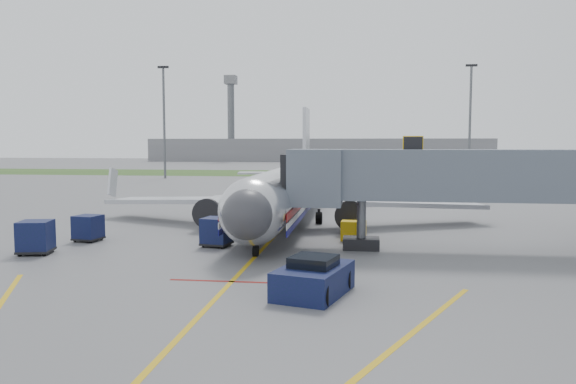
# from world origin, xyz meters

# --- Properties ---
(ground) EXTENTS (400.00, 400.00, 0.00)m
(ground) POSITION_xyz_m (0.00, 0.00, 0.00)
(ground) COLOR #565659
(ground) RESTS_ON ground
(grass_strip) EXTENTS (300.00, 25.00, 0.01)m
(grass_strip) POSITION_xyz_m (0.00, 90.00, 0.01)
(grass_strip) COLOR #2D4C1E
(grass_strip) RESTS_ON ground
(apron_markings) EXTENTS (21.52, 50.00, 0.01)m
(apron_markings) POSITION_xyz_m (0.00, -7.40, 0.00)
(apron_markings) COLOR gold
(apron_markings) RESTS_ON ground
(airliner) EXTENTS (32.10, 35.67, 10.25)m
(airliner) POSITION_xyz_m (0.00, 15.25, 2.65)
(airliner) COLOR silver
(airliner) RESTS_ON ground
(jet_bridge) EXTENTS (25.30, 4.00, 6.90)m
(jet_bridge) POSITION_xyz_m (12.86, 5.00, 4.47)
(jet_bridge) COLOR slate
(jet_bridge) RESTS_ON ground
(light_mast_left) EXTENTS (2.00, 0.44, 20.40)m
(light_mast_left) POSITION_xyz_m (-30.00, 70.00, 10.78)
(light_mast_left) COLOR #595B60
(light_mast_left) RESTS_ON ground
(light_mast_right) EXTENTS (2.00, 0.44, 20.40)m
(light_mast_right) POSITION_xyz_m (25.00, 75.00, 10.78)
(light_mast_right) COLOR #595B60
(light_mast_right) RESTS_ON ground
(distant_terminal) EXTENTS (120.00, 14.00, 8.00)m
(distant_terminal) POSITION_xyz_m (-10.00, 170.00, 4.00)
(distant_terminal) COLOR slate
(distant_terminal) RESTS_ON ground
(control_tower) EXTENTS (4.00, 4.00, 30.00)m
(control_tower) POSITION_xyz_m (-40.00, 165.00, 17.33)
(control_tower) COLOR #595B60
(control_tower) RESTS_ON ground
(pushback_tug) EXTENTS (3.47, 4.55, 1.68)m
(pushback_tug) POSITION_xyz_m (4.00, -5.72, 0.70)
(pushback_tug) COLOR #0B1833
(pushback_tug) RESTS_ON ground
(baggage_cart_a) EXTENTS (2.15, 2.15, 1.95)m
(baggage_cart_a) POSITION_xyz_m (-12.90, 0.96, 0.99)
(baggage_cart_a) COLOR #0B1833
(baggage_cart_a) RESTS_ON ground
(baggage_cart_b) EXTENTS (1.82, 1.82, 1.72)m
(baggage_cart_b) POSITION_xyz_m (-11.94, 5.43, 0.88)
(baggage_cart_b) COLOR #0B1833
(baggage_cart_b) RESTS_ON ground
(baggage_cart_c) EXTENTS (1.93, 1.93, 1.81)m
(baggage_cart_c) POSITION_xyz_m (-3.02, 4.72, 0.92)
(baggage_cart_c) COLOR #0B1833
(baggage_cart_c) RESTS_ON ground
(belt_loader) EXTENTS (2.22, 5.04, 2.39)m
(belt_loader) POSITION_xyz_m (-2.51, 15.63, 0.59)
(belt_loader) COLOR #0B1833
(belt_loader) RESTS_ON ground
(ground_power_cart) EXTENTS (1.71, 1.21, 1.31)m
(ground_power_cart) POSITION_xyz_m (5.49, 8.00, 0.64)
(ground_power_cart) COLOR #EBB60D
(ground_power_cart) RESTS_ON ground
(ramp_worker) EXTENTS (0.79, 0.76, 1.82)m
(ramp_worker) POSITION_xyz_m (-3.00, 6.22, 0.91)
(ramp_worker) COLOR #A1CD18
(ramp_worker) RESTS_ON ground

